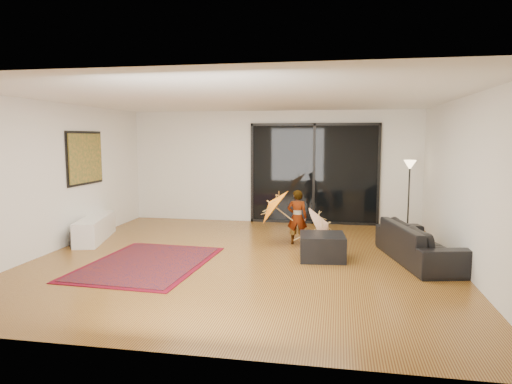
% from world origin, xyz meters
% --- Properties ---
extents(floor, '(7.00, 7.00, 0.00)m').
position_xyz_m(floor, '(0.00, 0.00, 0.00)').
color(floor, olive).
rests_on(floor, ground).
extents(ceiling, '(7.00, 7.00, 0.00)m').
position_xyz_m(ceiling, '(0.00, 0.00, 2.70)').
color(ceiling, white).
rests_on(ceiling, wall_back).
extents(wall_back, '(7.00, 0.00, 7.00)m').
position_xyz_m(wall_back, '(0.00, 3.50, 1.35)').
color(wall_back, silver).
rests_on(wall_back, floor).
extents(wall_front, '(7.00, 0.00, 7.00)m').
position_xyz_m(wall_front, '(0.00, -3.50, 1.35)').
color(wall_front, silver).
rests_on(wall_front, floor).
extents(wall_left, '(0.00, 7.00, 7.00)m').
position_xyz_m(wall_left, '(-3.50, 0.00, 1.35)').
color(wall_left, silver).
rests_on(wall_left, floor).
extents(wall_right, '(0.00, 7.00, 7.00)m').
position_xyz_m(wall_right, '(3.50, 0.00, 1.35)').
color(wall_right, silver).
rests_on(wall_right, floor).
extents(sliding_door, '(3.06, 0.07, 2.40)m').
position_xyz_m(sliding_door, '(1.00, 3.47, 1.20)').
color(sliding_door, black).
rests_on(sliding_door, wall_back).
extents(painting, '(0.04, 1.28, 1.08)m').
position_xyz_m(painting, '(-3.46, 1.00, 1.65)').
color(painting, black).
rests_on(painting, wall_left).
extents(media_console, '(0.85, 1.75, 0.47)m').
position_xyz_m(media_console, '(-3.25, 0.89, 0.24)').
color(media_console, white).
rests_on(media_console, floor).
extents(speaker, '(0.33, 0.33, 0.30)m').
position_xyz_m(speaker, '(-3.25, 0.29, 0.15)').
color(speaker, '#424244').
rests_on(speaker, floor).
extents(persian_rug, '(1.97, 2.65, 0.02)m').
position_xyz_m(persian_rug, '(-1.48, -0.60, 0.01)').
color(persian_rug, '#580716').
rests_on(persian_rug, floor).
extents(sofa, '(1.32, 2.29, 0.63)m').
position_xyz_m(sofa, '(2.95, 0.37, 0.31)').
color(sofa, black).
rests_on(sofa, floor).
extents(ottoman, '(0.82, 0.82, 0.43)m').
position_xyz_m(ottoman, '(1.33, 0.23, 0.21)').
color(ottoman, black).
rests_on(ottoman, floor).
extents(floor_lamp, '(0.27, 0.27, 1.58)m').
position_xyz_m(floor_lamp, '(3.10, 2.88, 1.24)').
color(floor_lamp, black).
rests_on(floor_lamp, floor).
extents(child, '(0.40, 0.27, 1.06)m').
position_xyz_m(child, '(0.81, 1.25, 0.53)').
color(child, '#999999').
rests_on(child, floor).
extents(parasol_orange, '(0.62, 0.81, 0.87)m').
position_xyz_m(parasol_orange, '(0.26, 1.20, 0.73)').
color(parasol_orange, orange).
rests_on(parasol_orange, child).
extents(parasol_white, '(0.57, 0.84, 0.93)m').
position_xyz_m(parasol_white, '(1.41, 1.10, 0.50)').
color(parasol_white, white).
rests_on(parasol_white, floor).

